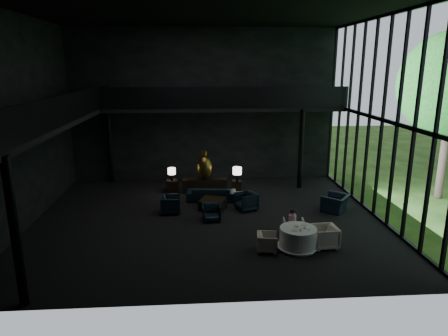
{
  "coord_description": "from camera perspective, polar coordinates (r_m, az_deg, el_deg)",
  "views": [
    {
      "loc": [
        -0.41,
        -15.3,
        6.09
      ],
      "look_at": [
        0.68,
        0.5,
        2.01
      ],
      "focal_mm": 32.0,
      "sensor_mm": 36.0,
      "label": 1
    }
  ],
  "objects": [
    {
      "name": "window_armchair",
      "position": [
        17.78,
        15.63,
        -4.44
      ],
      "size": [
        1.28,
        1.34,
        0.99
      ],
      "primitive_type": "imported",
      "rotation": [
        0.0,
        0.0,
        -2.24
      ],
      "color": "#10293D",
      "rests_on": "floor"
    },
    {
      "name": "ceiling",
      "position": [
        15.43,
        -2.59,
        21.56
      ],
      "size": [
        14.0,
        12.0,
        0.02
      ],
      "primitive_type": "cube",
      "color": "black",
      "rests_on": "ground"
    },
    {
      "name": "lounge_armchair_east",
      "position": [
        17.31,
        3.18,
        -4.55
      ],
      "size": [
        1.1,
        1.13,
        0.92
      ],
      "primitive_type": "imported",
      "rotation": [
        0.0,
        0.0,
        -1.19
      ],
      "color": "black",
      "rests_on": "floor"
    },
    {
      "name": "column_nw",
      "position": [
        21.88,
        -16.01,
        3.12
      ],
      "size": [
        0.24,
        0.24,
        4.0
      ],
      "primitive_type": "cylinder",
      "color": "black",
      "rests_on": "floor"
    },
    {
      "name": "cereal_bowl",
      "position": [
        13.95,
        10.33,
        -8.12
      ],
      "size": [
        0.16,
        0.16,
        0.08
      ],
      "primitive_type": "ellipsoid",
      "color": "white",
      "rests_on": "dining_table"
    },
    {
      "name": "sofa",
      "position": [
        18.48,
        -1.8,
        -3.23
      ],
      "size": [
        2.5,
        0.95,
        0.95
      ],
      "primitive_type": "imported",
      "rotation": [
        0.0,
        0.0,
        3.04
      ],
      "color": "black",
      "rests_on": "floor"
    },
    {
      "name": "console",
      "position": [
        19.68,
        -2.77,
        -2.53
      ],
      "size": [
        2.17,
        0.49,
        0.69
      ],
      "primitive_type": "cube",
      "color": "black",
      "rests_on": "floor"
    },
    {
      "name": "railing_left",
      "position": [
        16.05,
        -20.78,
        8.2
      ],
      "size": [
        0.06,
        12.0,
        1.0
      ],
      "primitive_type": "cube",
      "color": "black",
      "rests_on": "mezzanine_left"
    },
    {
      "name": "wall_back",
      "position": [
        21.41,
        -2.87,
        8.84
      ],
      "size": [
        14.0,
        0.04,
        8.0
      ],
      "primitive_type": "cube",
      "color": "black",
      "rests_on": "ground"
    },
    {
      "name": "wall_left",
      "position": [
        16.79,
        -27.17,
        5.72
      ],
      "size": [
        0.04,
        12.0,
        8.0
      ],
      "primitive_type": "cube",
      "color": "black",
      "rests_on": "ground"
    },
    {
      "name": "dining_chair_north",
      "position": [
        14.82,
        9.94,
        -8.48
      ],
      "size": [
        0.79,
        0.75,
        0.74
      ],
      "primitive_type": "imported",
      "rotation": [
        0.0,
        0.0,
        3.03
      ],
      "color": "beige",
      "rests_on": "floor"
    },
    {
      "name": "table_lamp_left",
      "position": [
        19.59,
        -7.48,
        -0.52
      ],
      "size": [
        0.38,
        0.38,
        0.64
      ],
      "color": "black",
      "rests_on": "side_table_left"
    },
    {
      "name": "cream_pot",
      "position": [
        13.63,
        10.86,
        -8.71
      ],
      "size": [
        0.08,
        0.08,
        0.08
      ],
      "primitive_type": "cylinder",
      "rotation": [
        0.0,
        0.0,
        0.2
      ],
      "color": "#99999E",
      "rests_on": "dining_table"
    },
    {
      "name": "mezzanine_left",
      "position": [
        16.43,
        -23.95,
        5.91
      ],
      "size": [
        2.0,
        12.0,
        0.25
      ],
      "primitive_type": "cube",
      "color": "black",
      "rests_on": "wall_left"
    },
    {
      "name": "child",
      "position": [
        14.78,
        9.75,
        -6.98
      ],
      "size": [
        0.27,
        0.27,
        0.59
      ],
      "rotation": [
        0.0,
        0.0,
        3.14
      ],
      "color": "#C483A7",
      "rests_on": "dining_chair_north"
    },
    {
      "name": "column_sw",
      "position": [
        11.4,
        -27.69,
        -8.31
      ],
      "size": [
        0.24,
        0.24,
        4.0
      ],
      "primitive_type": "cylinder",
      "color": "black",
      "rests_on": "floor"
    },
    {
      "name": "dining_table",
      "position": [
        14.05,
        10.49,
        -10.02
      ],
      "size": [
        1.42,
        1.42,
        0.75
      ],
      "color": "white",
      "rests_on": "floor"
    },
    {
      "name": "lounge_armchair_south",
      "position": [
        16.18,
        -1.82,
        -6.3
      ],
      "size": [
        0.71,
        0.67,
        0.72
      ],
      "primitive_type": "imported",
      "rotation": [
        0.0,
        0.0,
        0.02
      ],
      "color": "black",
      "rests_on": "floor"
    },
    {
      "name": "column_ne",
      "position": [
        20.41,
        10.93,
        2.63
      ],
      "size": [
        0.24,
        0.24,
        4.0
      ],
      "primitive_type": "cylinder",
      "color": "black",
      "rests_on": "floor"
    },
    {
      "name": "bronze_urn",
      "position": [
        19.43,
        -2.8,
        0.14
      ],
      "size": [
        0.75,
        0.75,
        1.41
      ],
      "color": "#A97837",
      "rests_on": "console"
    },
    {
      "name": "lounge_armchair_west",
      "position": [
        17.09,
        -7.63,
        -4.98
      ],
      "size": [
        0.83,
        0.88,
        0.88
      ],
      "primitive_type": "imported",
      "rotation": [
        0.0,
        0.0,
        1.6
      ],
      "color": "black",
      "rests_on": "floor"
    },
    {
      "name": "dining_chair_west",
      "position": [
        13.75,
        6.19,
        -10.52
      ],
      "size": [
        0.62,
        0.66,
        0.6
      ],
      "primitive_type": "imported",
      "rotation": [
        0.0,
        0.0,
        1.44
      ],
      "color": "beige",
      "rests_on": "floor"
    },
    {
      "name": "mezzanine_back",
      "position": [
        20.46,
        0.02,
        8.59
      ],
      "size": [
        12.0,
        2.0,
        0.25
      ],
      "primitive_type": "cube",
      "color": "black",
      "rests_on": "wall_back"
    },
    {
      "name": "floor",
      "position": [
        16.47,
        -2.27,
        -7.25
      ],
      "size": [
        14.0,
        12.0,
        0.02
      ],
      "primitive_type": "cube",
      "color": "black",
      "rests_on": "ground"
    },
    {
      "name": "table_lamp_right",
      "position": [
        19.58,
        1.89,
        -0.49
      ],
      "size": [
        0.44,
        0.44,
        0.73
      ],
      "color": "black",
      "rests_on": "side_table_right"
    },
    {
      "name": "side_table_left",
      "position": [
        19.94,
        -7.39,
        -2.53
      ],
      "size": [
        0.56,
        0.56,
        0.61
      ],
      "primitive_type": "cube",
      "color": "black",
      "rests_on": "floor"
    },
    {
      "name": "coffee_table",
      "position": [
        17.47,
        -1.63,
        -5.17
      ],
      "size": [
        1.29,
        1.29,
        0.44
      ],
      "primitive_type": "cube",
      "rotation": [
        0.0,
        0.0,
        -0.36
      ],
      "color": "black",
      "rests_on": "floor"
    },
    {
      "name": "plate_b",
      "position": [
        14.16,
        11.39,
        -7.97
      ],
      "size": [
        0.3,
        0.3,
        0.02
      ],
      "primitive_type": "cylinder",
      "rotation": [
        0.0,
        0.0,
        -0.31
      ],
      "color": "white",
      "rests_on": "dining_table"
    },
    {
      "name": "wall_front",
      "position": [
        9.54,
        -1.41,
        1.8
      ],
      "size": [
        14.0,
        0.04,
        8.0
      ],
      "primitive_type": "cube",
      "color": "black",
      "rests_on": "ground"
    },
    {
      "name": "railing_back",
      "position": [
        19.41,
        0.23,
        10.06
      ],
      "size": [
        12.0,
        0.06,
        1.0
      ],
      "primitive_type": "cube",
      "color": "black",
      "rests_on": "mezzanine_back"
    },
    {
      "name": "saucer",
      "position": [
        13.82,
        11.95,
        -8.58
      ],
      "size": [
        0.18,
        0.18,
        0.01
      ],
      "primitive_type": "cylinder",
      "rotation": [
        0.0,
        0.0,
        0.16
      ],
      "color": "white",
      "rests_on": "dining_table"
    },
    {
      "name": "coffee_cup",
      "position": [
        13.85,
        11.45,
        -8.34
      ],
      "size": [
        0.11,
        0.11,
        0.06
      ],
      "primitive_type": "cylinder",
      "rotation": [
        0.0,
        0.0,
        0.35
      ],
      "color": "white",
      "rests_on": "saucer"
    },
    {
      "name": "curtain_wall",
      "position": [
        17.11,
        21.7,
        6.42
      ],
      "size": [
        0.2,
        12.0,
        8.0
      ],
      "primitive_type": null,
      "color": "black",
      "rests_on": "ground"
    },
    {
      "name": "plate_a",
      "position": [
        13.67,
        10.05,
        -8.73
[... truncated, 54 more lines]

